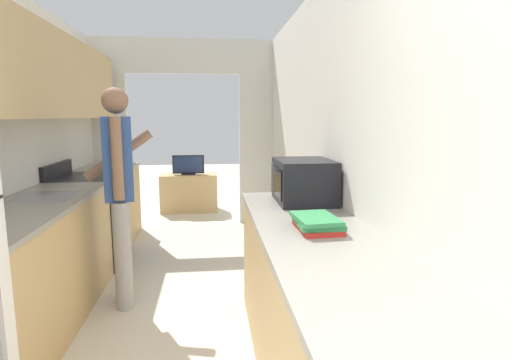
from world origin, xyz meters
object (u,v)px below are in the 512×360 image
range_oven (90,219)px  television (188,165)px  person (120,191)px  book_stack (317,223)px  tv_cabinet (189,193)px  microwave (303,181)px  knife (97,169)px

range_oven → television: range_oven is taller
range_oven → person: 1.24m
book_stack → tv_cabinet: book_stack is taller
microwave → tv_cabinet: bearing=105.4°
person → microwave: 1.41m
microwave → television: 3.70m
knife → range_oven: bearing=-44.5°
range_oven → tv_cabinet: 2.34m
knife → tv_cabinet: bearing=99.8°
person → book_stack: person is taller
book_stack → television: book_stack is taller
person → knife: person is taller
person → television: bearing=-16.5°
microwave → television: bearing=105.5°
microwave → book_stack: microwave is taller
microwave → knife: microwave is taller
range_oven → television: (0.88, 2.12, 0.29)m
television → knife: knife is taller
person → tv_cabinet: bearing=-16.4°
book_stack → television: bearing=101.9°
range_oven → knife: bearing=95.8°
tv_cabinet → microwave: bearing=-74.6°
person → book_stack: size_ratio=5.34×
tv_cabinet → television: television is taller
microwave → tv_cabinet: (-0.99, 3.60, -0.75)m
book_stack → person: bearing=138.1°
person → tv_cabinet: 3.25m
microwave → tv_cabinet: size_ratio=0.55×
book_stack → microwave: bearing=82.7°
person → knife: size_ratio=5.65×
tv_cabinet → knife: knife is taller
tv_cabinet → television: size_ratio=1.81×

